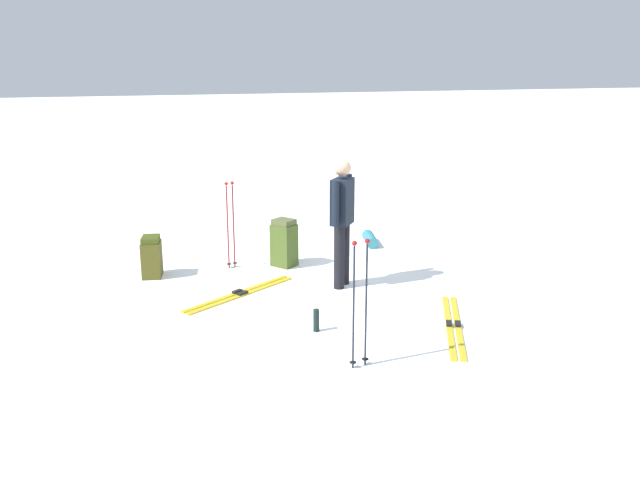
{
  "coord_description": "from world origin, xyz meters",
  "views": [
    {
      "loc": [
        2.13,
        8.3,
        3.07
      ],
      "look_at": [
        0.0,
        0.0,
        0.7
      ],
      "focal_mm": 39.16,
      "sensor_mm": 36.0,
      "label": 1
    }
  ],
  "objects_px": {
    "skier_standing": "(342,216)",
    "ski_pair_near": "(240,294)",
    "ski_poles_planted_far": "(360,298)",
    "sleeping_mat_rolled": "(370,239)",
    "backpack_bright": "(284,243)",
    "thermos_bottle": "(316,320)",
    "ski_poles_planted_near": "(230,220)",
    "backpack_large_dark": "(152,257)",
    "ski_pair_far": "(453,325)"
  },
  "relations": [
    {
      "from": "ski_poles_planted_near",
      "to": "ski_poles_planted_far",
      "type": "distance_m",
      "value": 3.64
    },
    {
      "from": "ski_pair_near",
      "to": "ski_poles_planted_near",
      "type": "relative_size",
      "value": 1.24
    },
    {
      "from": "ski_pair_near",
      "to": "ski_poles_planted_near",
      "type": "height_order",
      "value": "ski_poles_planted_near"
    },
    {
      "from": "ski_poles_planted_far",
      "to": "skier_standing",
      "type": "bearing_deg",
      "value": -101.98
    },
    {
      "from": "backpack_large_dark",
      "to": "skier_standing",
      "type": "bearing_deg",
      "value": 157.06
    },
    {
      "from": "ski_poles_planted_far",
      "to": "ski_poles_planted_near",
      "type": "bearing_deg",
      "value": -77.22
    },
    {
      "from": "skier_standing",
      "to": "ski_pair_near",
      "type": "height_order",
      "value": "skier_standing"
    },
    {
      "from": "backpack_large_dark",
      "to": "ski_poles_planted_far",
      "type": "height_order",
      "value": "ski_poles_planted_far"
    },
    {
      "from": "sleeping_mat_rolled",
      "to": "ski_poles_planted_far",
      "type": "bearing_deg",
      "value": 70.24
    },
    {
      "from": "ski_pair_far",
      "to": "sleeping_mat_rolled",
      "type": "relative_size",
      "value": 3.3
    },
    {
      "from": "skier_standing",
      "to": "sleeping_mat_rolled",
      "type": "relative_size",
      "value": 3.09
    },
    {
      "from": "ski_pair_near",
      "to": "backpack_large_dark",
      "type": "xyz_separation_m",
      "value": [
        1.07,
        -1.04,
        0.27
      ]
    },
    {
      "from": "sleeping_mat_rolled",
      "to": "backpack_bright",
      "type": "bearing_deg",
      "value": 26.01
    },
    {
      "from": "skier_standing",
      "to": "ski_pair_near",
      "type": "xyz_separation_m",
      "value": [
        1.36,
        0.01,
        -0.94
      ]
    },
    {
      "from": "ski_poles_planted_near",
      "to": "thermos_bottle",
      "type": "height_order",
      "value": "ski_poles_planted_near"
    },
    {
      "from": "skier_standing",
      "to": "backpack_large_dark",
      "type": "xyz_separation_m",
      "value": [
        2.43,
        -1.03,
        -0.67
      ]
    },
    {
      "from": "ski_pair_far",
      "to": "backpack_bright",
      "type": "bearing_deg",
      "value": -62.76
    },
    {
      "from": "ski_poles_planted_near",
      "to": "thermos_bottle",
      "type": "xyz_separation_m",
      "value": [
        -0.61,
        2.58,
        -0.57
      ]
    },
    {
      "from": "backpack_large_dark",
      "to": "backpack_bright",
      "type": "bearing_deg",
      "value": -178.95
    },
    {
      "from": "ski_poles_planted_near",
      "to": "sleeping_mat_rolled",
      "type": "height_order",
      "value": "ski_poles_planted_near"
    },
    {
      "from": "ski_pair_far",
      "to": "backpack_large_dark",
      "type": "distance_m",
      "value": 4.26
    },
    {
      "from": "ski_poles_planted_near",
      "to": "skier_standing",
      "type": "bearing_deg",
      "value": 138.38
    },
    {
      "from": "backpack_large_dark",
      "to": "ski_poles_planted_far",
      "type": "distance_m",
      "value": 3.95
    },
    {
      "from": "backpack_large_dark",
      "to": "thermos_bottle",
      "type": "relative_size",
      "value": 2.22
    },
    {
      "from": "ski_pair_near",
      "to": "backpack_large_dark",
      "type": "relative_size",
      "value": 2.73
    },
    {
      "from": "skier_standing",
      "to": "backpack_large_dark",
      "type": "bearing_deg",
      "value": -22.94
    },
    {
      "from": "ski_pair_far",
      "to": "ski_poles_planted_near",
      "type": "distance_m",
      "value": 3.63
    },
    {
      "from": "backpack_large_dark",
      "to": "sleeping_mat_rolled",
      "type": "distance_m",
      "value": 3.54
    },
    {
      "from": "backpack_bright",
      "to": "sleeping_mat_rolled",
      "type": "height_order",
      "value": "backpack_bright"
    },
    {
      "from": "skier_standing",
      "to": "ski_pair_near",
      "type": "relative_size",
      "value": 1.08
    },
    {
      "from": "ski_pair_far",
      "to": "backpack_large_dark",
      "type": "relative_size",
      "value": 3.15
    },
    {
      "from": "backpack_large_dark",
      "to": "sleeping_mat_rolled",
      "type": "bearing_deg",
      "value": -166.92
    },
    {
      "from": "ski_poles_planted_far",
      "to": "sleeping_mat_rolled",
      "type": "xyz_separation_m",
      "value": [
        -1.51,
        -4.21,
        -0.64
      ]
    },
    {
      "from": "skier_standing",
      "to": "ski_pair_near",
      "type": "distance_m",
      "value": 1.66
    },
    {
      "from": "ski_pair_far",
      "to": "ski_poles_planted_near",
      "type": "bearing_deg",
      "value": -52.71
    },
    {
      "from": "ski_poles_planted_near",
      "to": "backpack_large_dark",
      "type": "bearing_deg",
      "value": 6.91
    },
    {
      "from": "ski_pair_near",
      "to": "backpack_bright",
      "type": "distance_m",
      "value": 1.38
    },
    {
      "from": "skier_standing",
      "to": "backpack_bright",
      "type": "relative_size",
      "value": 2.44
    },
    {
      "from": "ski_pair_far",
      "to": "backpack_bright",
      "type": "relative_size",
      "value": 2.61
    },
    {
      "from": "backpack_bright",
      "to": "thermos_bottle",
      "type": "height_order",
      "value": "backpack_bright"
    },
    {
      "from": "skier_standing",
      "to": "sleeping_mat_rolled",
      "type": "xyz_separation_m",
      "value": [
        -1.01,
        -1.83,
        -0.86
      ]
    },
    {
      "from": "ski_poles_planted_near",
      "to": "sleeping_mat_rolled",
      "type": "bearing_deg",
      "value": -164.04
    },
    {
      "from": "ski_pair_near",
      "to": "sleeping_mat_rolled",
      "type": "height_order",
      "value": "sleeping_mat_rolled"
    },
    {
      "from": "skier_standing",
      "to": "sleeping_mat_rolled",
      "type": "distance_m",
      "value": 2.26
    },
    {
      "from": "ski_pair_far",
      "to": "skier_standing",
      "type": "bearing_deg",
      "value": -63.1
    },
    {
      "from": "backpack_large_dark",
      "to": "backpack_bright",
      "type": "distance_m",
      "value": 1.87
    },
    {
      "from": "ski_poles_planted_near",
      "to": "thermos_bottle",
      "type": "relative_size",
      "value": 4.85
    },
    {
      "from": "backpack_large_dark",
      "to": "ski_poles_planted_near",
      "type": "relative_size",
      "value": 0.46
    },
    {
      "from": "backpack_bright",
      "to": "sleeping_mat_rolled",
      "type": "distance_m",
      "value": 1.76
    },
    {
      "from": "sleeping_mat_rolled",
      "to": "ski_poles_planted_near",
      "type": "bearing_deg",
      "value": 15.96
    }
  ]
}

